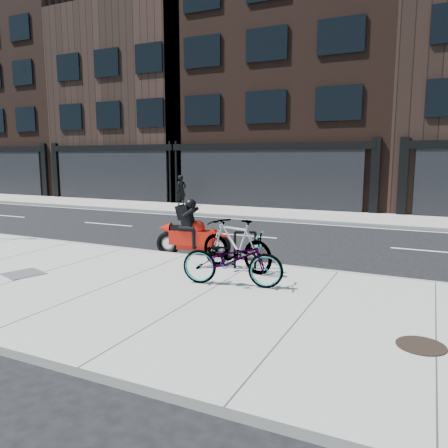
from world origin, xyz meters
The scene contains 13 objects.
ground centered at (0.00, 0.00, 0.00)m, with size 120.00×120.00×0.00m, color black.
sidewalk_near centered at (0.00, -5.00, 0.07)m, with size 60.00×6.00×0.13m, color gray.
sidewalk_far centered at (0.00, 7.75, 0.07)m, with size 60.00×3.50×0.13m, color gray.
building_west centered at (-22.00, 14.50, 6.75)m, with size 10.00×10.00×13.50m, color black.
building_midwest centered at (-12.00, 14.50, 6.00)m, with size 10.00×10.00×12.00m, color black.
building_center centered at (-2.00, 14.50, 7.25)m, with size 12.00×10.00×14.50m, color black.
bike_rack centered at (1.99, -2.64, 0.65)m, with size 0.49×0.25×0.89m.
bicycle_front centered at (2.27, -3.99, 0.67)m, with size 0.72×2.07×1.09m, color gray.
bicycle_rear centered at (1.85, -2.84, 0.73)m, with size 0.56×2.00×1.20m, color gray.
motorcycle centered at (0.10, -1.58, 0.65)m, with size 2.13×0.71×1.60m.
pedestrian centered at (-6.35, 8.38, 0.94)m, with size 0.59×0.39×1.62m, color black.
manhole_cover centered at (5.81, -5.50, 0.14)m, with size 0.66×0.66×0.01m, color black.
utility_grate centered at (-2.28, -5.20, 0.14)m, with size 0.75×0.75×0.01m, color #545457.
Camera 1 is at (5.80, -11.79, 2.70)m, focal length 35.00 mm.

